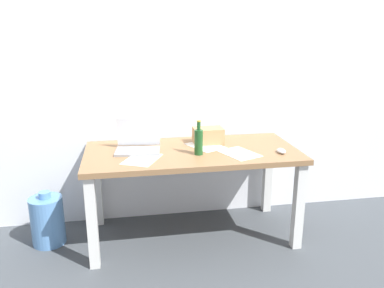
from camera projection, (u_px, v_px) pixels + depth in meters
ground_plane at (192, 234)px, 3.22m from camera, size 8.00×8.00×0.00m
back_wall at (183, 69)px, 3.27m from camera, size 5.20×0.08×2.60m
desk at (192, 162)px, 3.04m from camera, size 1.63×0.77×0.72m
laptop_left at (138, 144)px, 2.98m from camera, size 0.36×0.28×0.25m
beer_bottle at (199, 141)px, 2.88m from camera, size 0.06×0.06×0.26m
computer_mouse at (281, 151)px, 2.94m from camera, size 0.06×0.10×0.03m
cardboard_box at (208, 136)px, 3.17m from camera, size 0.24×0.16×0.13m
paper_sheet_front_left at (142, 159)px, 2.80m from camera, size 0.32×0.36×0.00m
paper_sheet_near_back at (205, 146)px, 3.12m from camera, size 0.32×0.36×0.00m
paper_sheet_front_right at (239, 153)px, 2.93m from camera, size 0.31×0.35×0.00m
water_cooler_jug at (47, 220)px, 3.04m from camera, size 0.25×0.25×0.43m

